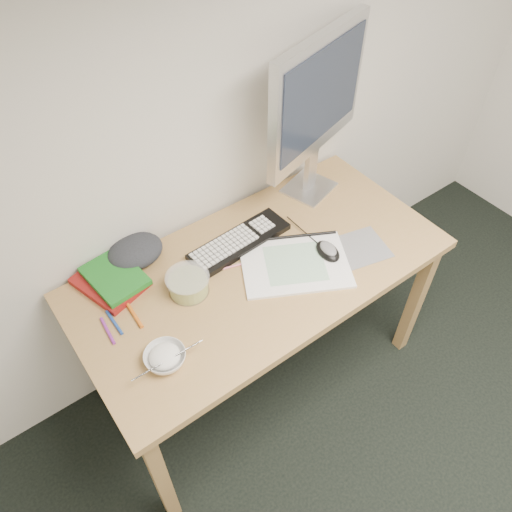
# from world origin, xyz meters

# --- Properties ---
(desk) EXTENTS (1.40, 0.70, 0.75)m
(desk) POSITION_xyz_m (-0.13, 1.43, 0.67)
(desk) COLOR #A9804D
(desk) RESTS_ON ground
(mousepad) EXTENTS (0.23, 0.22, 0.00)m
(mousepad) POSITION_xyz_m (0.24, 1.28, 0.75)
(mousepad) COLOR gray
(mousepad) RESTS_ON desk
(sketchpad) EXTENTS (0.48, 0.43, 0.01)m
(sketchpad) POSITION_xyz_m (-0.02, 1.36, 0.76)
(sketchpad) COLOR white
(sketchpad) RESTS_ON desk
(keyboard) EXTENTS (0.42, 0.16, 0.02)m
(keyboard) POSITION_xyz_m (-0.13, 1.57, 0.76)
(keyboard) COLOR black
(keyboard) RESTS_ON desk
(monitor) EXTENTS (0.57, 0.23, 0.67)m
(monitor) POSITION_xyz_m (0.31, 1.67, 1.17)
(monitor) COLOR silver
(monitor) RESTS_ON desk
(mouse) EXTENTS (0.09, 0.13, 0.04)m
(mouse) POSITION_xyz_m (0.11, 1.33, 0.78)
(mouse) COLOR black
(mouse) RESTS_ON sketchpad
(rice_bowl) EXTENTS (0.14, 0.14, 0.04)m
(rice_bowl) POSITION_xyz_m (-0.61, 1.29, 0.77)
(rice_bowl) COLOR silver
(rice_bowl) RESTS_ON desk
(chopsticks) EXTENTS (0.24, 0.02, 0.02)m
(chopsticks) POSITION_xyz_m (-0.62, 1.26, 0.79)
(chopsticks) COLOR silver
(chopsticks) RESTS_ON rice_bowl
(fruit_tub) EXTENTS (0.18, 0.18, 0.08)m
(fruit_tub) POSITION_xyz_m (-0.41, 1.49, 0.79)
(fruit_tub) COLOR gold
(fruit_tub) RESTS_ON desk
(book_red) EXTENTS (0.24, 0.29, 0.02)m
(book_red) POSITION_xyz_m (-0.62, 1.68, 0.76)
(book_red) COLOR maroon
(book_red) RESTS_ON desk
(book_green) EXTENTS (0.19, 0.25, 0.02)m
(book_green) POSITION_xyz_m (-0.60, 1.68, 0.78)
(book_green) COLOR #1B6F1F
(book_green) RESTS_ON book_red
(cloth_lump) EXTENTS (0.19, 0.17, 0.07)m
(cloth_lump) POSITION_xyz_m (-0.48, 1.74, 0.79)
(cloth_lump) COLOR #292C31
(cloth_lump) RESTS_ON desk
(pencil_pink) EXTENTS (0.18, 0.07, 0.01)m
(pencil_pink) POSITION_xyz_m (-0.17, 1.48, 0.75)
(pencil_pink) COLOR pink
(pencil_pink) RESTS_ON desk
(pencil_tan) EXTENTS (0.17, 0.06, 0.01)m
(pencil_tan) POSITION_xyz_m (-0.13, 1.47, 0.75)
(pencil_tan) COLOR tan
(pencil_tan) RESTS_ON desk
(pencil_black) EXTENTS (0.20, 0.02, 0.01)m
(pencil_black) POSITION_xyz_m (-0.06, 1.54, 0.75)
(pencil_black) COLOR black
(pencil_black) RESTS_ON desk
(marker_blue) EXTENTS (0.01, 0.12, 0.01)m
(marker_blue) POSITION_xyz_m (-0.68, 1.52, 0.76)
(marker_blue) COLOR #1C4298
(marker_blue) RESTS_ON desk
(marker_orange) EXTENTS (0.02, 0.14, 0.01)m
(marker_orange) POSITION_xyz_m (-0.61, 1.51, 0.76)
(marker_orange) COLOR orange
(marker_orange) RESTS_ON desk
(marker_purple) EXTENTS (0.02, 0.12, 0.01)m
(marker_purple) POSITION_xyz_m (-0.71, 1.50, 0.76)
(marker_purple) COLOR purple
(marker_purple) RESTS_ON desk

